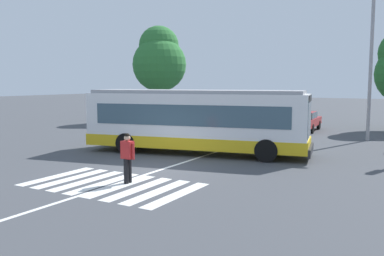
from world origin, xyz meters
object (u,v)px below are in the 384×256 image
at_px(pedestrian_crossing_street, 127,155).
at_px(parked_car_red, 303,120).
at_px(background_tree_left, 159,59).
at_px(city_transit_bus, 196,121).
at_px(parked_car_blue, 235,117).
at_px(parked_car_silver, 269,119).
at_px(twin_arm_street_lamp, 372,34).

bearing_deg(pedestrian_crossing_street, parked_car_red, 86.94).
xyz_separation_m(parked_car_red, background_tree_left, (-13.11, 1.28, 4.65)).
relative_size(city_transit_bus, parked_car_blue, 2.36).
distance_m(city_transit_bus, background_tree_left, 17.77).
relative_size(city_transit_bus, parked_car_silver, 2.41).
relative_size(parked_car_silver, parked_car_red, 0.99).
distance_m(parked_car_blue, parked_car_silver, 2.82).
bearing_deg(twin_arm_street_lamp, parked_car_silver, 157.19).
relative_size(pedestrian_crossing_street, twin_arm_street_lamp, 0.17).
distance_m(city_transit_bus, twin_arm_street_lamp, 11.99).
distance_m(parked_car_red, twin_arm_street_lamp, 7.79).
relative_size(pedestrian_crossing_street, parked_car_blue, 0.37).
distance_m(pedestrian_crossing_street, parked_car_silver, 18.41).
xyz_separation_m(city_transit_bus, parked_car_blue, (-3.37, 12.09, -0.82)).
bearing_deg(parked_car_red, twin_arm_street_lamp, -33.63).
bearing_deg(parked_car_silver, background_tree_left, 172.65).
relative_size(parked_car_blue, parked_car_red, 1.01).
relative_size(parked_car_silver, twin_arm_street_lamp, 0.45).
bearing_deg(parked_car_blue, city_transit_bus, -74.43).
height_order(pedestrian_crossing_street, parked_car_blue, pedestrian_crossing_street).
relative_size(pedestrian_crossing_street, background_tree_left, 0.21).
distance_m(parked_car_blue, twin_arm_street_lamp, 11.77).
xyz_separation_m(parked_car_blue, twin_arm_street_lamp, (9.94, -3.18, 5.44)).
bearing_deg(pedestrian_crossing_street, city_transit_bus, 98.32).
bearing_deg(background_tree_left, city_transit_bus, -49.89).
height_order(city_transit_bus, twin_arm_street_lamp, twin_arm_street_lamp).
xyz_separation_m(city_transit_bus, twin_arm_street_lamp, (6.57, 8.90, 4.62)).
xyz_separation_m(city_transit_bus, parked_car_red, (1.93, 12.00, -0.82)).
height_order(parked_car_blue, twin_arm_street_lamp, twin_arm_street_lamp).
height_order(parked_car_blue, background_tree_left, background_tree_left).
bearing_deg(background_tree_left, pedestrian_crossing_street, -58.42).
relative_size(twin_arm_street_lamp, background_tree_left, 1.22).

